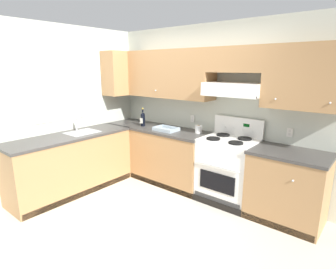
{
  "coord_description": "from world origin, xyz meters",
  "views": [
    {
      "loc": [
        2.45,
        -2.13,
        1.91
      ],
      "look_at": [
        0.12,
        0.7,
        1.0
      ],
      "focal_mm": 29.1,
      "sensor_mm": 36.0,
      "label": 1
    }
  ],
  "objects_px": {
    "stove": "(227,169)",
    "wine_bottle": "(143,119)",
    "bowl": "(166,129)",
    "paper_towel_roll": "(199,129)"
  },
  "relations": [
    {
      "from": "stove",
      "to": "wine_bottle",
      "type": "distance_m",
      "value": 1.71
    },
    {
      "from": "wine_bottle",
      "to": "bowl",
      "type": "xyz_separation_m",
      "value": [
        0.53,
        -0.01,
        -0.11
      ]
    },
    {
      "from": "paper_towel_roll",
      "to": "wine_bottle",
      "type": "bearing_deg",
      "value": -169.66
    },
    {
      "from": "bowl",
      "to": "paper_towel_roll",
      "type": "xyz_separation_m",
      "value": [
        0.5,
        0.2,
        0.04
      ]
    },
    {
      "from": "bowl",
      "to": "paper_towel_roll",
      "type": "bearing_deg",
      "value": 21.64
    },
    {
      "from": "stove",
      "to": "paper_towel_roll",
      "type": "relative_size",
      "value": 9.93
    },
    {
      "from": "stove",
      "to": "paper_towel_roll",
      "type": "height_order",
      "value": "stove"
    },
    {
      "from": "wine_bottle",
      "to": "paper_towel_roll",
      "type": "relative_size",
      "value": 2.65
    },
    {
      "from": "wine_bottle",
      "to": "bowl",
      "type": "distance_m",
      "value": 0.54
    },
    {
      "from": "wine_bottle",
      "to": "stove",
      "type": "bearing_deg",
      "value": 2.83
    }
  ]
}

